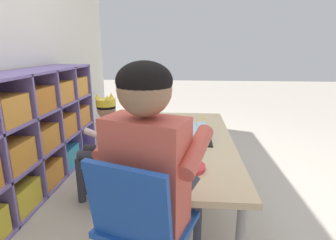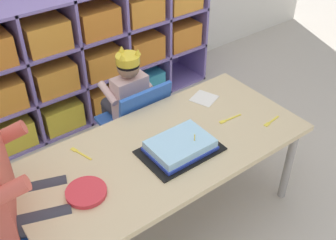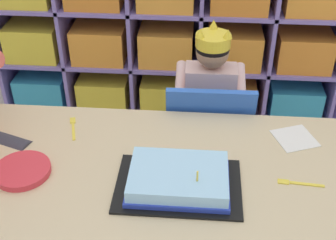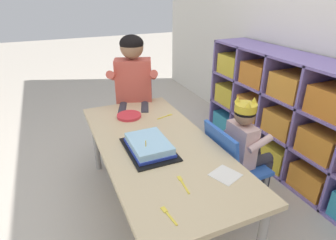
% 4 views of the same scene
% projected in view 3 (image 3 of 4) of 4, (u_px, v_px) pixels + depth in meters
% --- Properties ---
extents(storage_cubby_shelf, '(2.22, 0.37, 0.96)m').
position_uv_depth(storage_cubby_shelf, '(194.00, 37.00, 2.52)').
color(storage_cubby_shelf, '#7F6BB2').
rests_on(storage_cubby_shelf, ground).
extents(activity_table, '(1.49, 0.68, 0.55)m').
position_uv_depth(activity_table, '(164.00, 181.00, 1.52)').
color(activity_table, '#D1B789').
rests_on(activity_table, ground).
extents(classroom_chair_blue, '(0.38, 0.34, 0.64)m').
position_uv_depth(classroom_chair_blue, '(208.00, 129.00, 1.96)').
color(classroom_chair_blue, blue).
rests_on(classroom_chair_blue, ground).
extents(child_with_crown, '(0.30, 0.31, 0.82)m').
position_uv_depth(child_with_crown, '(210.00, 90.00, 1.97)').
color(child_with_crown, beige).
rests_on(child_with_crown, ground).
extents(birthday_cake_on_tray, '(0.39, 0.26, 0.10)m').
position_uv_depth(birthday_cake_on_tray, '(178.00, 180.00, 1.41)').
color(birthday_cake_on_tray, black).
rests_on(birthday_cake_on_tray, activity_table).
extents(paper_plate_stack, '(0.18, 0.18, 0.02)m').
position_uv_depth(paper_plate_stack, '(22.00, 170.00, 1.47)').
color(paper_plate_stack, '#DB333D').
rests_on(paper_plate_stack, activity_table).
extents(paper_napkin_square, '(0.17, 0.17, 0.00)m').
position_uv_depth(paper_napkin_square, '(295.00, 138.00, 1.63)').
color(paper_napkin_square, white).
rests_on(paper_napkin_square, activity_table).
extents(fork_at_table_front_edge, '(0.14, 0.03, 0.00)m').
position_uv_depth(fork_at_table_front_edge, '(298.00, 183.00, 1.44)').
color(fork_at_table_front_edge, yellow).
rests_on(fork_at_table_front_edge, activity_table).
extents(fork_beside_plate_stack, '(0.05, 0.14, 0.00)m').
position_uv_depth(fork_beside_plate_stack, '(73.00, 127.00, 1.68)').
color(fork_beside_plate_stack, yellow).
rests_on(fork_beside_plate_stack, activity_table).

